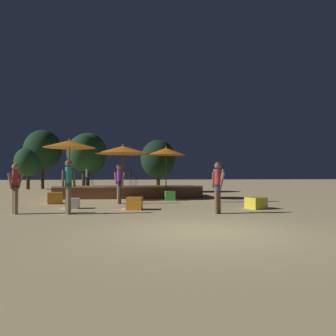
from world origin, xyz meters
name	(u,v)px	position (x,y,z in m)	size (l,w,h in m)	color
ground_plane	(204,232)	(0.00, 0.00, 0.00)	(120.00, 120.00, 0.00)	tan
wooden_deck	(129,192)	(-1.75, 11.19, 0.30)	(7.74, 3.07, 0.67)	brown
patio_umbrella_0	(70,144)	(-4.71, 9.47, 2.79)	(2.58, 2.58, 3.05)	brown
patio_umbrella_1	(166,151)	(0.16, 9.60, 2.46)	(2.02, 2.02, 2.73)	brown
patio_umbrella_2	(123,150)	(-2.07, 9.87, 2.54)	(2.87, 2.87, 2.83)	brown
cube_seat_0	(135,203)	(-1.52, 4.71, 0.23)	(0.63, 0.63, 0.46)	orange
cube_seat_1	(170,196)	(0.26, 8.63, 0.23)	(0.48, 0.48, 0.45)	#4CC651
cube_seat_2	(55,198)	(-4.94, 7.50, 0.24)	(0.71, 0.71, 0.49)	orange
cube_seat_3	(73,203)	(-3.83, 5.37, 0.19)	(0.48, 0.48, 0.38)	white
cube_seat_4	(256,203)	(3.01, 4.52, 0.21)	(0.79, 0.79, 0.43)	yellow
person_0	(15,187)	(-5.40, 3.86, 0.88)	(0.45, 0.37, 1.64)	#997051
person_1	(68,185)	(-3.67, 3.64, 0.96)	(0.45, 0.29, 1.76)	brown
person_2	(119,182)	(-2.16, 7.14, 0.94)	(0.50, 0.29, 1.68)	#3F3F47
person_3	(218,186)	(1.19, 3.24, 0.90)	(0.42, 0.39, 1.68)	brown
person_4	(218,179)	(2.35, 7.40, 1.07)	(0.46, 0.42, 1.85)	#997051
bistro_chair_0	(88,175)	(-4.06, 11.49, 1.22)	(0.46, 0.45, 0.90)	#1E4C47
bistro_chair_1	(132,175)	(-1.59, 11.05, 1.22)	(0.45, 0.45, 0.90)	#2D3338
frisbee_disc	(126,209)	(-1.85, 4.91, 0.02)	(0.23, 0.23, 0.03)	white
background_tree_0	(43,150)	(-9.16, 21.66, 3.28)	(3.14, 3.14, 5.02)	#3D2B1C
background_tree_1	(84,153)	(-5.42, 19.47, 2.92)	(2.67, 2.67, 4.40)	#3D2B1C
background_tree_2	(28,162)	(-10.08, 20.77, 2.26)	(2.21, 2.21, 3.48)	#3D2B1C
background_tree_3	(158,159)	(0.25, 15.66, 2.33)	(2.45, 2.45, 3.68)	#3D2B1C
background_tree_4	(88,154)	(-5.24, 20.71, 2.96)	(3.17, 3.17, 4.71)	#3D2B1C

